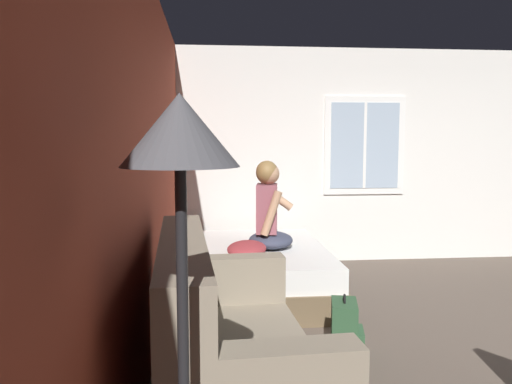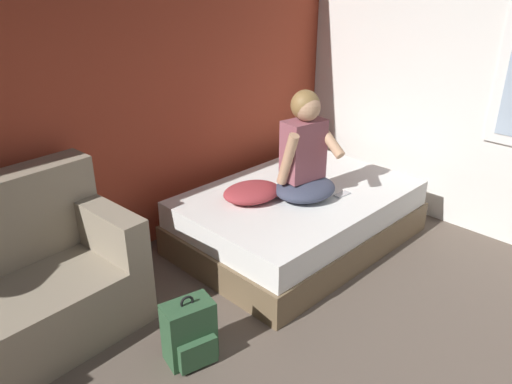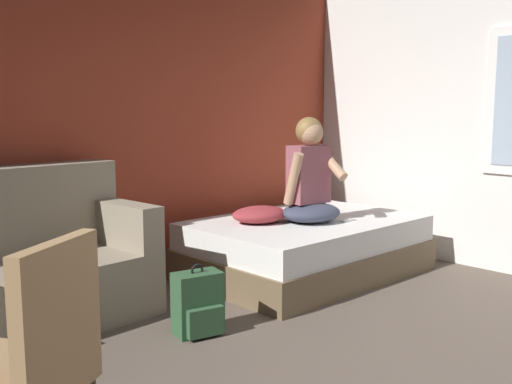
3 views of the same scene
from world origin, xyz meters
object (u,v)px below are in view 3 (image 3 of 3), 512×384
side_chair (29,361)px  backpack (198,305)px  cell_phone (348,220)px  bed (306,247)px  throw_pillow (260,214)px  person_seated (310,180)px  couch (15,270)px

side_chair → backpack: size_ratio=2.14×
cell_phone → bed: bearing=-141.5°
throw_pillow → person_seated: bearing=-36.0°
bed → throw_pillow: 0.53m
couch → person_seated: 2.38m
backpack → person_seated: bearing=14.4°
person_seated → cell_phone: person_seated is taller
couch → backpack: (0.80, -0.89, -0.20)m
bed → side_chair: side_chair is taller
side_chair → throw_pillow: (2.58, 1.49, 0.02)m
side_chair → couch: bearing=70.1°
person_seated → backpack: bearing=-165.6°
couch → throw_pillow: couch is taller
couch → side_chair: size_ratio=1.78×
couch → bed: bearing=-10.2°
bed → throw_pillow: (-0.40, 0.16, 0.31)m
backpack → couch: bearing=131.9°
person_seated → throw_pillow: bearing=144.0°
couch → person_seated: person_seated is taller
throw_pillow → cell_phone: bearing=-37.2°
side_chair → throw_pillow: bearing=30.1°
bed → cell_phone: 0.44m
throw_pillow → side_chair: bearing=-149.9°
backpack → cell_phone: cell_phone is taller
person_seated → bed: bearing=57.3°
throw_pillow → cell_phone: size_ratio=3.33×
backpack → throw_pillow: (1.14, 0.63, 0.36)m
person_seated → cell_phone: bearing=-38.7°
bed → backpack: size_ratio=4.33×
couch → side_chair: couch is taller
cell_phone → throw_pillow: bearing=-122.2°
side_chair → backpack: side_chair is taller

